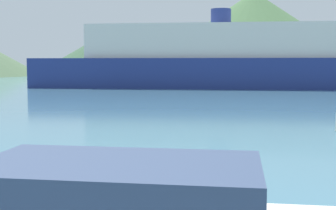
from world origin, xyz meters
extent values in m
cube|color=#334260|center=(0.87, 4.81, 1.03)|extent=(3.20, 1.90, 0.73)
cube|color=navy|center=(1.95, 47.64, 1.47)|extent=(37.83, 8.94, 2.94)
cube|color=silver|center=(1.95, 47.64, 4.61)|extent=(26.51, 7.48, 3.34)
cylinder|color=navy|center=(1.95, 47.64, 7.08)|extent=(2.03, 2.03, 1.60)
cone|color=#38563D|center=(-16.15, 86.33, 4.94)|extent=(34.20, 34.20, 9.87)
cone|color=#476B42|center=(8.19, 93.13, 8.15)|extent=(47.99, 47.99, 16.30)
camera|label=1|loc=(1.99, -0.21, 2.49)|focal=50.00mm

